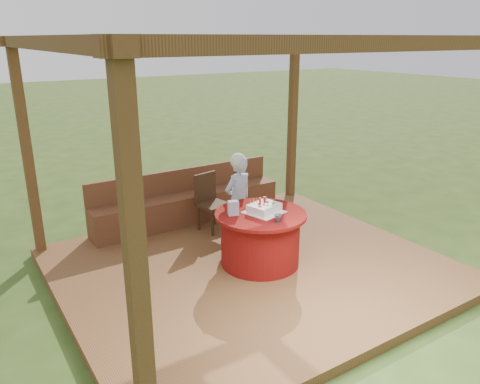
% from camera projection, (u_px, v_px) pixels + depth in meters
% --- Properties ---
extents(ground, '(60.00, 60.00, 0.00)m').
position_uv_depth(ground, '(251.00, 272.00, 5.91)').
color(ground, '#2E4717').
rests_on(ground, ground).
extents(deck, '(4.50, 4.00, 0.12)m').
position_uv_depth(deck, '(251.00, 268.00, 5.89)').
color(deck, brown).
rests_on(deck, ground).
extents(pergola, '(4.50, 4.00, 2.72)m').
position_uv_depth(pergola, '(252.00, 77.00, 5.15)').
color(pergola, brown).
rests_on(pergola, deck).
extents(bench, '(3.00, 0.42, 0.80)m').
position_uv_depth(bench, '(188.00, 205.00, 7.16)').
color(bench, brown).
rests_on(bench, deck).
extents(table, '(1.12, 1.12, 0.68)m').
position_uv_depth(table, '(260.00, 238.00, 5.79)').
color(table, maroon).
rests_on(table, deck).
extents(chair, '(0.46, 0.46, 0.84)m').
position_uv_depth(chair, '(210.00, 200.00, 6.82)').
color(chair, '#3C2313').
rests_on(chair, deck).
extents(elderly_woman, '(0.49, 0.37, 1.26)m').
position_uv_depth(elderly_woman, '(238.00, 198.00, 6.32)').
color(elderly_woman, '#8FB1D4').
rests_on(elderly_woman, deck).
extents(birthday_cake, '(0.50, 0.50, 0.18)m').
position_uv_depth(birthday_cake, '(264.00, 208.00, 5.68)').
color(birthday_cake, white).
rests_on(birthday_cake, table).
extents(gift_bag, '(0.14, 0.11, 0.18)m').
position_uv_depth(gift_bag, '(233.00, 208.00, 5.59)').
color(gift_bag, pink).
rests_on(gift_bag, table).
extents(drinking_glass, '(0.13, 0.13, 0.09)m').
position_uv_depth(drinking_glass, '(278.00, 219.00, 5.38)').
color(drinking_glass, silver).
rests_on(drinking_glass, table).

